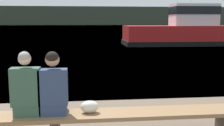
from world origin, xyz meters
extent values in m
plane|color=#5684A3|center=(0.00, 125.20, 0.00)|extent=(240.00, 240.00, 0.00)
cube|color=#384233|center=(0.00, 138.45, 4.36)|extent=(600.00, 12.00, 8.72)
cube|color=brown|center=(-0.08, 2.89, 0.44)|extent=(6.26, 0.54, 0.06)
cube|color=#2D4C3D|center=(-0.50, 2.97, 0.56)|extent=(0.38, 0.40, 0.17)
cube|color=#2D4C3D|center=(-0.50, 2.87, 0.93)|extent=(0.44, 0.22, 0.59)
sphere|color=beige|center=(-0.50, 2.87, 1.36)|extent=(0.19, 0.19, 0.19)
sphere|color=gray|center=(-0.50, 2.85, 1.39)|extent=(0.18, 0.18, 0.18)
cube|color=navy|center=(-0.09, 2.97, 0.56)|extent=(0.38, 0.40, 0.17)
cube|color=navy|center=(-0.09, 2.87, 0.92)|extent=(0.44, 0.22, 0.56)
sphere|color=tan|center=(-0.09, 2.87, 1.35)|extent=(0.22, 0.22, 0.22)
sphere|color=black|center=(-0.09, 2.85, 1.37)|extent=(0.20, 0.20, 0.20)
ellipsoid|color=beige|center=(0.47, 2.91, 0.57)|extent=(0.29, 0.20, 0.20)
cube|color=#A81919|center=(8.89, 20.61, 0.77)|extent=(10.11, 3.47, 1.55)
cube|color=black|center=(8.89, 20.61, 0.19)|extent=(10.31, 3.60, 0.37)
cube|color=silver|center=(9.40, 20.61, 2.40)|extent=(3.55, 2.05, 1.72)
cube|color=black|center=(9.40, 20.61, 2.75)|extent=(3.62, 2.12, 0.62)
camera|label=1|loc=(0.35, -1.43, 1.93)|focal=45.00mm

